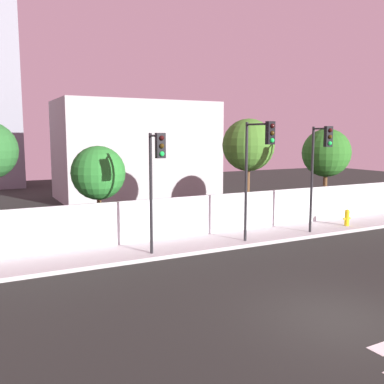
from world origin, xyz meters
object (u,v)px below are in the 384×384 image
fire_hydrant (347,217)px  traffic_light_right (320,157)px  roadside_tree_midleft (98,173)px  roadside_tree_rightmost (326,153)px  traffic_light_left (156,167)px  traffic_light_center (258,156)px  roadside_tree_midright (248,145)px

fire_hydrant → traffic_light_right: bearing=-163.6°
traffic_light_right → roadside_tree_midleft: size_ratio=1.16×
fire_hydrant → roadside_tree_rightmost: roadside_tree_rightmost is taller
traffic_light_left → traffic_light_center: bearing=-3.6°
traffic_light_left → fire_hydrant: size_ratio=5.53×
traffic_light_center → fire_hydrant: (6.29, 1.01, -3.25)m
traffic_light_center → fire_hydrant: traffic_light_center is taller
fire_hydrant → roadside_tree_midleft: roadside_tree_midleft is taller
traffic_light_right → roadside_tree_midleft: bearing=157.8°
roadside_tree_midleft → roadside_tree_midright: bearing=0.0°
traffic_light_right → traffic_light_center: bearing=-176.5°
traffic_light_right → roadside_tree_midleft: traffic_light_right is taller
traffic_light_center → roadside_tree_midright: (2.26, 3.94, 0.32)m
traffic_light_left → fire_hydrant: bearing=4.0°
roadside_tree_midright → roadside_tree_rightmost: 5.38m
roadside_tree_midright → roadside_tree_midleft: bearing=180.0°
traffic_light_left → traffic_light_center: traffic_light_center is taller
traffic_light_center → roadside_tree_midright: bearing=60.2°
traffic_light_left → roadside_tree_midleft: 3.87m
traffic_light_right → roadside_tree_midright: size_ratio=0.89×
traffic_light_right → roadside_tree_midright: (-1.33, 3.73, 0.45)m
roadside_tree_midleft → roadside_tree_rightmost: (13.16, -0.00, 0.61)m
fire_hydrant → roadside_tree_midleft: bearing=166.1°
roadside_tree_midleft → roadside_tree_midright: roadside_tree_midright is taller
traffic_light_left → traffic_light_right: 7.97m
fire_hydrant → roadside_tree_midright: size_ratio=0.15×
traffic_light_left → roadside_tree_midright: bearing=28.9°
roadside_tree_midright → traffic_light_right: bearing=-70.4°
roadside_tree_rightmost → roadside_tree_midright: bearing=180.0°
roadside_tree_rightmost → traffic_light_center: bearing=-152.6°
fire_hydrant → roadside_tree_rightmost: bearing=65.7°
traffic_light_center → roadside_tree_midleft: 6.85m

